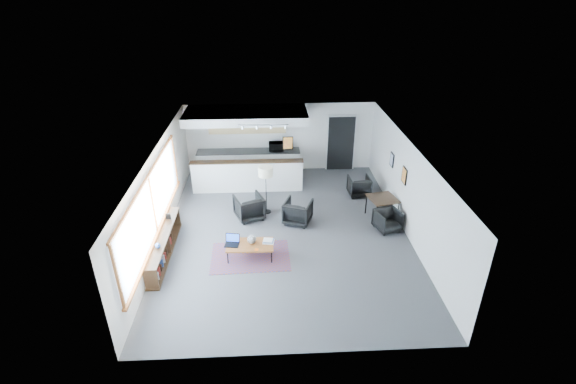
{
  "coord_description": "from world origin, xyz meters",
  "views": [
    {
      "loc": [
        -0.47,
        -10.38,
        6.68
      ],
      "look_at": [
        0.08,
        0.4,
        1.1
      ],
      "focal_mm": 26.0,
      "sensor_mm": 36.0,
      "label": 1
    }
  ],
  "objects_px": {
    "dining_chair_near": "(388,221)",
    "dining_table": "(383,200)",
    "floor_lamp": "(266,173)",
    "book_stack": "(268,241)",
    "armchair_right": "(298,211)",
    "laptop": "(232,241)",
    "coffee_table": "(250,245)",
    "armchair_left": "(249,206)",
    "ceramic_pot": "(252,239)",
    "dining_chair_far": "(359,187)",
    "microwave": "(276,146)"
  },
  "relations": [
    {
      "from": "dining_chair_near",
      "to": "dining_chair_far",
      "type": "height_order",
      "value": "dining_chair_far"
    },
    {
      "from": "ceramic_pot",
      "to": "floor_lamp",
      "type": "distance_m",
      "value": 2.5
    },
    {
      "from": "dining_chair_near",
      "to": "book_stack",
      "type": "bearing_deg",
      "value": 178.46
    },
    {
      "from": "armchair_left",
      "to": "dining_table",
      "type": "relative_size",
      "value": 0.86
    },
    {
      "from": "armchair_left",
      "to": "floor_lamp",
      "type": "height_order",
      "value": "floor_lamp"
    },
    {
      "from": "armchair_right",
      "to": "book_stack",
      "type": "bearing_deg",
      "value": 82.07
    },
    {
      "from": "ceramic_pot",
      "to": "armchair_left",
      "type": "bearing_deg",
      "value": 93.8
    },
    {
      "from": "book_stack",
      "to": "microwave",
      "type": "relative_size",
      "value": 0.61
    },
    {
      "from": "floor_lamp",
      "to": "dining_table",
      "type": "bearing_deg",
      "value": -8.12
    },
    {
      "from": "dining_chair_far",
      "to": "floor_lamp",
      "type": "bearing_deg",
      "value": 14.95
    },
    {
      "from": "floor_lamp",
      "to": "dining_table",
      "type": "height_order",
      "value": "floor_lamp"
    },
    {
      "from": "microwave",
      "to": "floor_lamp",
      "type": "bearing_deg",
      "value": -98.38
    },
    {
      "from": "ceramic_pot",
      "to": "microwave",
      "type": "height_order",
      "value": "microwave"
    },
    {
      "from": "microwave",
      "to": "dining_chair_far",
      "type": "bearing_deg",
      "value": -35.77
    },
    {
      "from": "armchair_right",
      "to": "floor_lamp",
      "type": "relative_size",
      "value": 0.51
    },
    {
      "from": "armchair_right",
      "to": "dining_table",
      "type": "bearing_deg",
      "value": -155.91
    },
    {
      "from": "coffee_table",
      "to": "floor_lamp",
      "type": "bearing_deg",
      "value": 80.4
    },
    {
      "from": "floor_lamp",
      "to": "dining_chair_far",
      "type": "distance_m",
      "value": 3.5
    },
    {
      "from": "laptop",
      "to": "dining_chair_near",
      "type": "height_order",
      "value": "laptop"
    },
    {
      "from": "laptop",
      "to": "floor_lamp",
      "type": "distance_m",
      "value": 2.65
    },
    {
      "from": "armchair_left",
      "to": "microwave",
      "type": "distance_m",
      "value": 3.5
    },
    {
      "from": "dining_table",
      "to": "book_stack",
      "type": "bearing_deg",
      "value": -152.92
    },
    {
      "from": "laptop",
      "to": "dining_table",
      "type": "height_order",
      "value": "dining_table"
    },
    {
      "from": "floor_lamp",
      "to": "dining_table",
      "type": "distance_m",
      "value": 3.67
    },
    {
      "from": "armchair_left",
      "to": "armchair_right",
      "type": "distance_m",
      "value": 1.52
    },
    {
      "from": "armchair_right",
      "to": "floor_lamp",
      "type": "xyz_separation_m",
      "value": [
        -0.94,
        0.66,
        0.97
      ]
    },
    {
      "from": "dining_table",
      "to": "dining_chair_near",
      "type": "xyz_separation_m",
      "value": [
        0.0,
        -0.72,
        -0.32
      ]
    },
    {
      "from": "microwave",
      "to": "dining_chair_near",
      "type": "bearing_deg",
      "value": -53.87
    },
    {
      "from": "coffee_table",
      "to": "ceramic_pot",
      "type": "distance_m",
      "value": 0.16
    },
    {
      "from": "armchair_left",
      "to": "ceramic_pot",
      "type": "bearing_deg",
      "value": 72.46
    },
    {
      "from": "book_stack",
      "to": "armchair_right",
      "type": "distance_m",
      "value": 1.88
    },
    {
      "from": "coffee_table",
      "to": "armchair_right",
      "type": "xyz_separation_m",
      "value": [
        1.39,
        1.71,
        0.03
      ]
    },
    {
      "from": "dining_chair_near",
      "to": "dining_table",
      "type": "bearing_deg",
      "value": 71.42
    },
    {
      "from": "book_stack",
      "to": "dining_table",
      "type": "height_order",
      "value": "dining_table"
    },
    {
      "from": "coffee_table",
      "to": "microwave",
      "type": "bearing_deg",
      "value": 82.14
    },
    {
      "from": "dining_chair_near",
      "to": "microwave",
      "type": "xyz_separation_m",
      "value": [
        -3.16,
        4.21,
        0.82
      ]
    },
    {
      "from": "laptop",
      "to": "ceramic_pot",
      "type": "distance_m",
      "value": 0.51
    },
    {
      "from": "coffee_table",
      "to": "dining_chair_far",
      "type": "relative_size",
      "value": 2.02
    },
    {
      "from": "book_stack",
      "to": "armchair_left",
      "type": "xyz_separation_m",
      "value": [
        -0.57,
        1.99,
        -0.03
      ]
    },
    {
      "from": "dining_table",
      "to": "dining_chair_far",
      "type": "relative_size",
      "value": 1.56
    },
    {
      "from": "coffee_table",
      "to": "dining_table",
      "type": "distance_m",
      "value": 4.43
    },
    {
      "from": "floor_lamp",
      "to": "dining_chair_near",
      "type": "bearing_deg",
      "value": -19.05
    },
    {
      "from": "coffee_table",
      "to": "book_stack",
      "type": "relative_size",
      "value": 3.81
    },
    {
      "from": "laptop",
      "to": "book_stack",
      "type": "height_order",
      "value": "laptop"
    },
    {
      "from": "book_stack",
      "to": "dining_chair_near",
      "type": "xyz_separation_m",
      "value": [
        3.52,
        1.08,
        -0.15
      ]
    },
    {
      "from": "ceramic_pot",
      "to": "armchair_right",
      "type": "distance_m",
      "value": 2.14
    },
    {
      "from": "coffee_table",
      "to": "dining_table",
      "type": "xyz_separation_m",
      "value": [
        4.01,
        1.86,
        0.25
      ]
    },
    {
      "from": "armchair_right",
      "to": "dining_chair_near",
      "type": "bearing_deg",
      "value": -171.52
    },
    {
      "from": "armchair_left",
      "to": "armchair_right",
      "type": "xyz_separation_m",
      "value": [
        1.48,
        -0.34,
        -0.01
      ]
    },
    {
      "from": "book_stack",
      "to": "floor_lamp",
      "type": "height_order",
      "value": "floor_lamp"
    }
  ]
}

